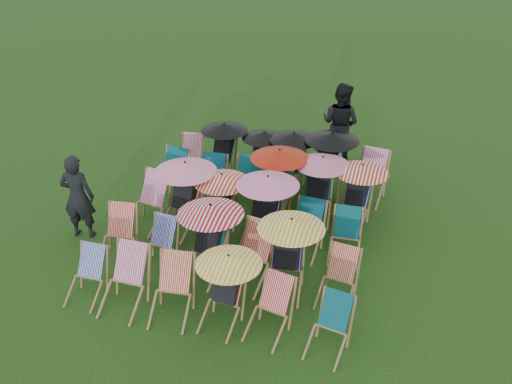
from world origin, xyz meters
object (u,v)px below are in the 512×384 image
(deckchair_5, at_px, (329,328))
(person_left, at_px, (78,197))
(person_rear, at_px, (340,123))
(deckchair_29, at_px, (370,177))
(deckchair_0, at_px, (86,276))

(deckchair_5, relative_size, person_left, 0.50)
(person_rear, bearing_deg, deckchair_5, 118.51)
(deckchair_29, bearing_deg, deckchair_5, -82.13)
(deckchair_0, xyz_separation_m, deckchair_5, (4.03, -0.03, -0.00))
(deckchair_5, distance_m, person_rear, 6.35)
(person_left, bearing_deg, person_rear, -142.55)
(deckchair_0, distance_m, deckchair_29, 6.14)
(deckchair_29, height_order, person_rear, person_rear)
(deckchair_0, bearing_deg, person_rear, 63.39)
(deckchair_29, distance_m, person_rear, 1.90)
(deckchair_5, xyz_separation_m, deckchair_29, (-0.01, 4.67, 0.09))
(deckchair_0, bearing_deg, deckchair_29, 48.87)
(deckchair_5, height_order, person_rear, person_rear)
(deckchair_0, distance_m, deckchair_5, 4.03)
(person_rear, bearing_deg, deckchair_29, 140.50)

